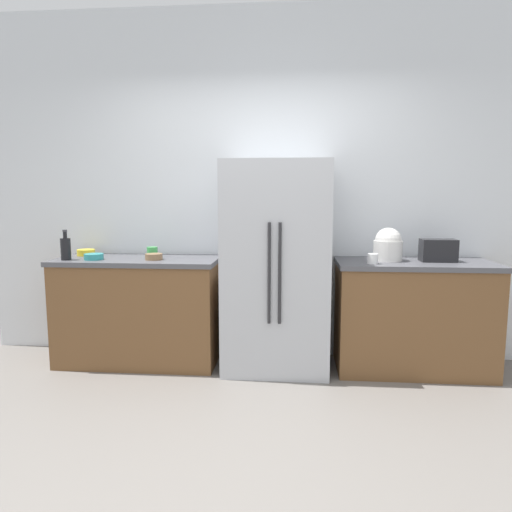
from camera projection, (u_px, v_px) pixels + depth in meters
ground_plane at (239, 450)px, 2.56m from camera, size 10.12×10.12×0.00m
kitchen_back_panel at (261, 186)px, 4.01m from camera, size 5.06×0.10×3.05m
counter_left at (139, 310)px, 3.89m from camera, size 1.38×0.60×0.91m
counter_right at (413, 316)px, 3.70m from camera, size 1.26×0.60×0.91m
refrigerator at (276, 267)px, 3.70m from camera, size 0.86×0.66×1.71m
toaster at (438, 250)px, 3.63m from camera, size 0.27×0.15×0.18m
rice_cooker at (388, 245)px, 3.68m from camera, size 0.23×0.23×0.27m
bottle_a at (66, 248)px, 3.72m from camera, size 0.08×0.08×0.25m
cup_a at (152, 252)px, 3.90m from camera, size 0.09×0.09×0.09m
cup_b at (373, 259)px, 3.50m from camera, size 0.08×0.08×0.08m
bowl_a at (86, 253)px, 4.01m from camera, size 0.15×0.15×0.06m
bowl_b at (154, 257)px, 3.74m from camera, size 0.14×0.14×0.05m
bowl_c at (94, 257)px, 3.75m from camera, size 0.16×0.16×0.05m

